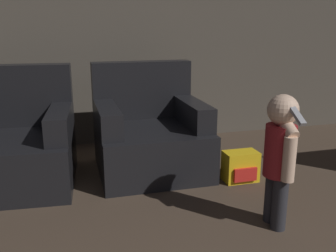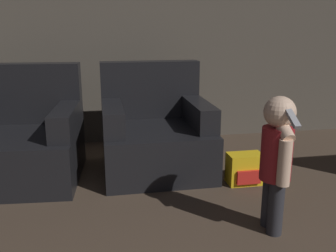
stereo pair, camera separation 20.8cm
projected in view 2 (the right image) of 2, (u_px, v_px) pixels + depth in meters
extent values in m
cube|color=#51493F|center=(134.00, 14.00, 3.72)|extent=(8.40, 0.05, 2.60)
cube|color=black|center=(23.00, 157.00, 2.95)|extent=(0.94, 0.94, 0.38)
cube|color=black|center=(29.00, 93.00, 3.17)|extent=(0.88, 0.23, 0.50)
cube|color=black|center=(66.00, 120.00, 2.91)|extent=(0.22, 0.72, 0.20)
cube|color=black|center=(157.00, 149.00, 3.14)|extent=(0.87, 0.87, 0.38)
cube|color=black|center=(150.00, 90.00, 3.36)|extent=(0.87, 0.16, 0.50)
cube|color=black|center=(112.00, 117.00, 3.00)|extent=(0.16, 0.71, 0.20)
cube|color=black|center=(198.00, 113.00, 3.13)|extent=(0.16, 0.71, 0.20)
cylinder|color=#28282D|center=(269.00, 201.00, 2.27)|extent=(0.09, 0.09, 0.33)
cylinder|color=#28282D|center=(276.00, 208.00, 2.18)|extent=(0.09, 0.09, 0.33)
cylinder|color=maroon|center=(276.00, 154.00, 2.14)|extent=(0.18, 0.18, 0.31)
sphere|color=beige|center=(280.00, 112.00, 2.08)|extent=(0.18, 0.18, 0.18)
cylinder|color=beige|center=(284.00, 163.00, 2.04)|extent=(0.07, 0.07, 0.26)
cylinder|color=beige|center=(280.00, 123.00, 2.09)|extent=(0.07, 0.26, 0.19)
cube|color=#99999E|center=(291.00, 116.00, 1.97)|extent=(0.04, 0.16, 0.10)
cube|color=yellow|center=(245.00, 169.00, 2.90)|extent=(0.27, 0.16, 0.24)
cube|color=red|center=(249.00, 177.00, 2.82)|extent=(0.19, 0.02, 0.11)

